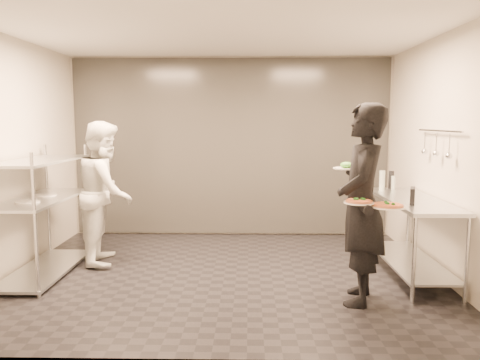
{
  "coord_description": "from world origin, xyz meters",
  "views": [
    {
      "loc": [
        0.29,
        -5.37,
        1.81
      ],
      "look_at": [
        0.18,
        0.24,
        1.1
      ],
      "focal_mm": 35.0,
      "sensor_mm": 36.0,
      "label": 1
    }
  ],
  "objects_px": {
    "salad_plate": "(346,167)",
    "bottle_clear": "(393,183)",
    "prep_counter": "(411,224)",
    "waiter": "(362,204)",
    "bottle_dark": "(391,180)",
    "pizza_plate_far": "(387,206)",
    "pos_monitor": "(412,196)",
    "bottle_green": "(382,180)",
    "pizza_plate_near": "(359,202)",
    "chef": "(106,192)",
    "pass_rack": "(42,210)"
  },
  "relations": [
    {
      "from": "salad_plate",
      "to": "bottle_clear",
      "type": "xyz_separation_m",
      "value": [
        0.87,
        1.21,
        -0.33
      ]
    },
    {
      "from": "prep_counter",
      "to": "waiter",
      "type": "relative_size",
      "value": 0.91
    },
    {
      "from": "prep_counter",
      "to": "bottle_dark",
      "type": "bearing_deg",
      "value": 91.16
    },
    {
      "from": "prep_counter",
      "to": "pizza_plate_far",
      "type": "height_order",
      "value": "pizza_plate_far"
    },
    {
      "from": "prep_counter",
      "to": "bottle_dark",
      "type": "relative_size",
      "value": 7.66
    },
    {
      "from": "pos_monitor",
      "to": "bottle_clear",
      "type": "relative_size",
      "value": 1.34
    },
    {
      "from": "salad_plate",
      "to": "bottle_clear",
      "type": "height_order",
      "value": "salad_plate"
    },
    {
      "from": "bottle_clear",
      "to": "bottle_dark",
      "type": "bearing_deg",
      "value": 96.65
    },
    {
      "from": "prep_counter",
      "to": "bottle_green",
      "type": "relative_size",
      "value": 7.14
    },
    {
      "from": "pizza_plate_near",
      "to": "bottle_dark",
      "type": "bearing_deg",
      "value": 64.88
    },
    {
      "from": "prep_counter",
      "to": "bottle_green",
      "type": "distance_m",
      "value": 0.82
    },
    {
      "from": "salad_plate",
      "to": "bottle_green",
      "type": "xyz_separation_m",
      "value": [
        0.71,
        1.17,
        -0.29
      ]
    },
    {
      "from": "salad_plate",
      "to": "bottle_clear",
      "type": "distance_m",
      "value": 1.52
    },
    {
      "from": "waiter",
      "to": "bottle_dark",
      "type": "bearing_deg",
      "value": 168.68
    },
    {
      "from": "pizza_plate_near",
      "to": "bottle_dark",
      "type": "relative_size",
      "value": 1.2
    },
    {
      "from": "chef",
      "to": "pizza_plate_near",
      "type": "bearing_deg",
      "value": -126.42
    },
    {
      "from": "pass_rack",
      "to": "pos_monitor",
      "type": "height_order",
      "value": "pass_rack"
    },
    {
      "from": "bottle_dark",
      "to": "bottle_clear",
      "type": "bearing_deg",
      "value": -83.35
    },
    {
      "from": "waiter",
      "to": "bottle_clear",
      "type": "xyz_separation_m",
      "value": [
        0.77,
        1.52,
        0.02
      ]
    },
    {
      "from": "pizza_plate_far",
      "to": "bottle_green",
      "type": "relative_size",
      "value": 1.3
    },
    {
      "from": "prep_counter",
      "to": "bottle_dark",
      "type": "distance_m",
      "value": 0.89
    },
    {
      "from": "chef",
      "to": "bottle_clear",
      "type": "height_order",
      "value": "chef"
    },
    {
      "from": "pizza_plate_near",
      "to": "bottle_green",
      "type": "height_order",
      "value": "bottle_green"
    },
    {
      "from": "waiter",
      "to": "bottle_green",
      "type": "xyz_separation_m",
      "value": [
        0.61,
        1.48,
        0.05
      ]
    },
    {
      "from": "chef",
      "to": "bottle_clear",
      "type": "relative_size",
      "value": 10.04
    },
    {
      "from": "pass_rack",
      "to": "salad_plate",
      "type": "xyz_separation_m",
      "value": [
        3.46,
        -0.49,
        0.57
      ]
    },
    {
      "from": "pass_rack",
      "to": "bottle_green",
      "type": "height_order",
      "value": "pass_rack"
    },
    {
      "from": "prep_counter",
      "to": "bottle_clear",
      "type": "xyz_separation_m",
      "value": [
        -0.01,
        0.72,
        0.38
      ]
    },
    {
      "from": "waiter",
      "to": "bottle_green",
      "type": "bearing_deg",
      "value": 171.79
    },
    {
      "from": "pass_rack",
      "to": "bottle_clear",
      "type": "height_order",
      "value": "pass_rack"
    },
    {
      "from": "pizza_plate_near",
      "to": "pizza_plate_far",
      "type": "distance_m",
      "value": 0.26
    },
    {
      "from": "waiter",
      "to": "pos_monitor",
      "type": "relative_size",
      "value": 8.26
    },
    {
      "from": "pass_rack",
      "to": "prep_counter",
      "type": "bearing_deg",
      "value": 0.03
    },
    {
      "from": "pass_rack",
      "to": "bottle_dark",
      "type": "xyz_separation_m",
      "value": [
        4.31,
        0.79,
        0.27
      ]
    },
    {
      "from": "pass_rack",
      "to": "chef",
      "type": "xyz_separation_m",
      "value": [
        0.6,
        0.51,
        0.14
      ]
    },
    {
      "from": "pizza_plate_near",
      "to": "bottle_dark",
      "type": "height_order",
      "value": "bottle_dark"
    },
    {
      "from": "waiter",
      "to": "pizza_plate_near",
      "type": "distance_m",
      "value": 0.21
    },
    {
      "from": "pizza_plate_near",
      "to": "pos_monitor",
      "type": "xyz_separation_m",
      "value": [
        0.73,
        0.66,
        -0.05
      ]
    },
    {
      "from": "pizza_plate_near",
      "to": "prep_counter",
      "type": "bearing_deg",
      "value": 49.34
    },
    {
      "from": "pass_rack",
      "to": "salad_plate",
      "type": "height_order",
      "value": "pass_rack"
    },
    {
      "from": "salad_plate",
      "to": "bottle_dark",
      "type": "distance_m",
      "value": 1.57
    },
    {
      "from": "pos_monitor",
      "to": "bottle_green",
      "type": "relative_size",
      "value": 0.95
    },
    {
      "from": "chef",
      "to": "pizza_plate_near",
      "type": "height_order",
      "value": "chef"
    },
    {
      "from": "waiter",
      "to": "bottle_clear",
      "type": "bearing_deg",
      "value": 167.39
    },
    {
      "from": "chef",
      "to": "bottle_green",
      "type": "distance_m",
      "value": 3.57
    },
    {
      "from": "pass_rack",
      "to": "prep_counter",
      "type": "relative_size",
      "value": 0.89
    },
    {
      "from": "prep_counter",
      "to": "pos_monitor",
      "type": "relative_size",
      "value": 7.48
    },
    {
      "from": "prep_counter",
      "to": "pass_rack",
      "type": "bearing_deg",
      "value": -179.97
    },
    {
      "from": "chef",
      "to": "pos_monitor",
      "type": "distance_m",
      "value": 3.71
    },
    {
      "from": "waiter",
      "to": "pizza_plate_far",
      "type": "bearing_deg",
      "value": 51.43
    }
  ]
}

